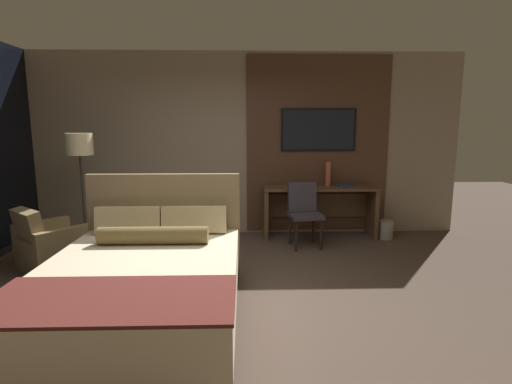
{
  "coord_description": "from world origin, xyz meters",
  "views": [
    {
      "loc": [
        0.24,
        -3.65,
        1.71
      ],
      "look_at": [
        0.38,
        0.95,
        0.93
      ],
      "focal_mm": 28.0,
      "sensor_mm": 36.0,
      "label": 1
    }
  ],
  "objects_px": {
    "bed": "(143,287)",
    "waste_bin": "(386,230)",
    "armchair_by_window": "(52,247)",
    "floor_lamp": "(80,154)",
    "tv": "(318,130)",
    "desk": "(319,203)",
    "vase_tall": "(328,174)",
    "desk_chair": "(304,208)",
    "book": "(345,186)"
  },
  "relations": [
    {
      "from": "bed",
      "to": "waste_bin",
      "type": "bearing_deg",
      "value": 40.08
    },
    {
      "from": "armchair_by_window",
      "to": "waste_bin",
      "type": "relative_size",
      "value": 3.46
    },
    {
      "from": "floor_lamp",
      "to": "waste_bin",
      "type": "distance_m",
      "value": 4.46
    },
    {
      "from": "tv",
      "to": "desk",
      "type": "bearing_deg",
      "value": -90.0
    },
    {
      "from": "armchair_by_window",
      "to": "bed",
      "type": "bearing_deg",
      "value": 176.69
    },
    {
      "from": "armchair_by_window",
      "to": "floor_lamp",
      "type": "xyz_separation_m",
      "value": [
        0.2,
        0.54,
        1.08
      ]
    },
    {
      "from": "desk",
      "to": "vase_tall",
      "type": "xyz_separation_m",
      "value": [
        0.14,
        0.06,
        0.44
      ]
    },
    {
      "from": "tv",
      "to": "vase_tall",
      "type": "height_order",
      "value": "tv"
    },
    {
      "from": "armchair_by_window",
      "to": "desk_chair",
      "type": "bearing_deg",
      "value": -124.52
    },
    {
      "from": "waste_bin",
      "to": "floor_lamp",
      "type": "bearing_deg",
      "value": -172.32
    },
    {
      "from": "desk_chair",
      "to": "book",
      "type": "distance_m",
      "value": 0.87
    },
    {
      "from": "bed",
      "to": "waste_bin",
      "type": "relative_size",
      "value": 7.94
    },
    {
      "from": "floor_lamp",
      "to": "vase_tall",
      "type": "relative_size",
      "value": 4.36
    },
    {
      "from": "desk",
      "to": "armchair_by_window",
      "type": "height_order",
      "value": "desk"
    },
    {
      "from": "desk",
      "to": "book",
      "type": "relative_size",
      "value": 7.36
    },
    {
      "from": "desk_chair",
      "to": "armchair_by_window",
      "type": "relative_size",
      "value": 0.93
    },
    {
      "from": "bed",
      "to": "desk_chair",
      "type": "bearing_deg",
      "value": 52.5
    },
    {
      "from": "book",
      "to": "waste_bin",
      "type": "height_order",
      "value": "book"
    },
    {
      "from": "tv",
      "to": "desk_chair",
      "type": "bearing_deg",
      "value": -114.15
    },
    {
      "from": "desk",
      "to": "waste_bin",
      "type": "bearing_deg",
      "value": -9.8
    },
    {
      "from": "armchair_by_window",
      "to": "tv",
      "type": "bearing_deg",
      "value": -115.67
    },
    {
      "from": "desk_chair",
      "to": "armchair_by_window",
      "type": "height_order",
      "value": "desk_chair"
    },
    {
      "from": "bed",
      "to": "armchair_by_window",
      "type": "distance_m",
      "value": 2.03
    },
    {
      "from": "armchair_by_window",
      "to": "vase_tall",
      "type": "relative_size",
      "value": 2.64
    },
    {
      "from": "bed",
      "to": "vase_tall",
      "type": "xyz_separation_m",
      "value": [
        2.16,
        2.77,
        0.63
      ]
    },
    {
      "from": "floor_lamp",
      "to": "desk_chair",
      "type": "bearing_deg",
      "value": 5.25
    },
    {
      "from": "floor_lamp",
      "to": "book",
      "type": "xyz_separation_m",
      "value": [
        3.65,
        0.72,
        -0.54
      ]
    },
    {
      "from": "bed",
      "to": "waste_bin",
      "type": "distance_m",
      "value": 3.94
    },
    {
      "from": "book",
      "to": "waste_bin",
      "type": "bearing_deg",
      "value": -13.85
    },
    {
      "from": "floor_lamp",
      "to": "waste_bin",
      "type": "xyz_separation_m",
      "value": [
        4.26,
        0.57,
        -1.2
      ]
    },
    {
      "from": "desk",
      "to": "book",
      "type": "xyz_separation_m",
      "value": [
        0.39,
        -0.02,
        0.27
      ]
    },
    {
      "from": "desk_chair",
      "to": "waste_bin",
      "type": "distance_m",
      "value": 1.39
    },
    {
      "from": "tv",
      "to": "book",
      "type": "xyz_separation_m",
      "value": [
        0.39,
        -0.22,
        -0.83
      ]
    },
    {
      "from": "desk",
      "to": "tv",
      "type": "relative_size",
      "value": 1.48
    },
    {
      "from": "desk",
      "to": "waste_bin",
      "type": "distance_m",
      "value": 1.08
    },
    {
      "from": "book",
      "to": "waste_bin",
      "type": "distance_m",
      "value": 0.9
    },
    {
      "from": "desk_chair",
      "to": "vase_tall",
      "type": "relative_size",
      "value": 2.45
    },
    {
      "from": "bed",
      "to": "waste_bin",
      "type": "height_order",
      "value": "bed"
    },
    {
      "from": "floor_lamp",
      "to": "bed",
      "type": "bearing_deg",
      "value": -57.49
    },
    {
      "from": "desk",
      "to": "floor_lamp",
      "type": "xyz_separation_m",
      "value": [
        -3.26,
        -0.75,
        0.81
      ]
    },
    {
      "from": "bed",
      "to": "armchair_by_window",
      "type": "relative_size",
      "value": 2.29
    },
    {
      "from": "armchair_by_window",
      "to": "vase_tall",
      "type": "height_order",
      "value": "vase_tall"
    },
    {
      "from": "desk",
      "to": "desk_chair",
      "type": "bearing_deg",
      "value": -122.59
    },
    {
      "from": "desk",
      "to": "armchair_by_window",
      "type": "xyz_separation_m",
      "value": [
        -3.46,
        -1.28,
        -0.26
      ]
    },
    {
      "from": "tv",
      "to": "desk_chair",
      "type": "relative_size",
      "value": 1.28
    },
    {
      "from": "tv",
      "to": "waste_bin",
      "type": "height_order",
      "value": "tv"
    },
    {
      "from": "bed",
      "to": "book",
      "type": "xyz_separation_m",
      "value": [
        2.41,
        2.68,
        0.46
      ]
    },
    {
      "from": "desk",
      "to": "floor_lamp",
      "type": "bearing_deg",
      "value": -167.12
    },
    {
      "from": "bed",
      "to": "vase_tall",
      "type": "bearing_deg",
      "value": 52.07
    },
    {
      "from": "desk",
      "to": "book",
      "type": "height_order",
      "value": "book"
    }
  ]
}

